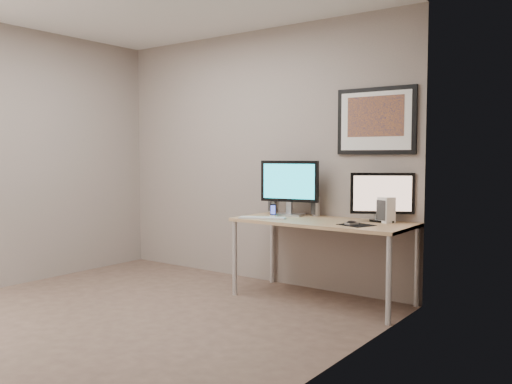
# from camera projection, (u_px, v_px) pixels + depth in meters

# --- Properties ---
(floor) EXTENTS (3.60, 3.60, 0.00)m
(floor) POSITION_uv_depth(u_px,v_px,m) (132.00, 317.00, 4.41)
(floor) COLOR brown
(floor) RESTS_ON ground
(room) EXTENTS (3.60, 3.60, 3.60)m
(room) POSITION_uv_depth(u_px,v_px,m) (170.00, 117.00, 4.65)
(room) COLOR white
(room) RESTS_ON ground
(desk) EXTENTS (1.60, 0.70, 0.73)m
(desk) POSITION_uv_depth(u_px,v_px,m) (322.00, 228.00, 4.85)
(desk) COLOR #AC7C53
(desk) RESTS_ON floor
(framed_art) EXTENTS (0.75, 0.04, 0.60)m
(framed_art) POSITION_uv_depth(u_px,v_px,m) (376.00, 121.00, 4.85)
(framed_art) COLOR black
(framed_art) RESTS_ON room
(monitor_large) EXTENTS (0.58, 0.24, 0.53)m
(monitor_large) POSITION_uv_depth(u_px,v_px,m) (289.00, 185.00, 5.20)
(monitor_large) COLOR #B8B8BD
(monitor_large) RESTS_ON desk
(monitor_tv) EXTENTS (0.49, 0.31, 0.43)m
(monitor_tv) POSITION_uv_depth(u_px,v_px,m) (382.00, 196.00, 4.72)
(monitor_tv) COLOR black
(monitor_tv) RESTS_ON desk
(speaker_left) EXTENTS (0.08, 0.08, 0.16)m
(speaker_left) POSITION_uv_depth(u_px,v_px,m) (272.00, 204.00, 5.54)
(speaker_left) COLOR #B8B8BD
(speaker_left) RESTS_ON desk
(speaker_right) EXTENTS (0.09, 0.09, 0.18)m
(speaker_right) POSITION_uv_depth(u_px,v_px,m) (316.00, 206.00, 5.20)
(speaker_right) COLOR #B8B8BD
(speaker_right) RESTS_ON desk
(phone_dock) EXTENTS (0.07, 0.07, 0.12)m
(phone_dock) POSITION_uv_depth(u_px,v_px,m) (273.00, 210.00, 5.12)
(phone_dock) COLOR black
(phone_dock) RESTS_ON desk
(keyboard) EXTENTS (0.44, 0.28, 0.02)m
(keyboard) POSITION_uv_depth(u_px,v_px,m) (262.00, 218.00, 4.99)
(keyboard) COLOR silver
(keyboard) RESTS_ON desk
(mousepad) EXTENTS (0.31, 0.30, 0.00)m
(mousepad) POSITION_uv_depth(u_px,v_px,m) (356.00, 225.00, 4.53)
(mousepad) COLOR black
(mousepad) RESTS_ON desk
(mouse) EXTENTS (0.09, 0.12, 0.03)m
(mouse) POSITION_uv_depth(u_px,v_px,m) (351.00, 223.00, 4.53)
(mouse) COLOR black
(mouse) RESTS_ON mousepad
(fan_unit) EXTENTS (0.17, 0.15, 0.22)m
(fan_unit) POSITION_uv_depth(u_px,v_px,m) (385.00, 210.00, 4.70)
(fan_unit) COLOR white
(fan_unit) RESTS_ON desk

